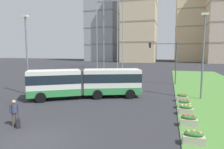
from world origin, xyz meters
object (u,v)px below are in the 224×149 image
object	(u,v)px
flower_planter_3	(184,104)
apartment_tower_westcentre	(140,14)
flower_planter_0	(194,137)
streetlight_left	(27,52)
articulated_bus	(86,82)
apartment_tower_centre	(192,20)
flower_planter_4	(182,97)
apartment_tower_west	(103,14)
rolling_suitcase	(18,123)
pedestrian_crossing	(14,111)
streetlight_median	(203,53)
traffic_light_far_right	(167,56)
flower_planter_2	(186,109)
flower_planter_1	(189,120)

from	to	relation	value
flower_planter_3	apartment_tower_westcentre	bearing A→B (deg)	101.20
flower_planter_0	streetlight_left	size ratio (longest dim) A/B	0.12
articulated_bus	apartment_tower_centre	xyz separation A→B (m)	(19.65, 98.28, 20.53)
flower_planter_0	flower_planter_4	size ratio (longest dim) A/B	1.00
apartment_tower_west	flower_planter_3	bearing A→B (deg)	-67.02
rolling_suitcase	flower_planter_3	xyz separation A→B (m)	(10.55, 7.59, 0.11)
pedestrian_crossing	flower_planter_0	bearing A→B (deg)	1.83
streetlight_median	apartment_tower_westcentre	xyz separation A→B (m)	(-18.23, 78.49, 18.82)
flower_planter_3	traffic_light_far_right	distance (m)	13.65
flower_planter_3	apartment_tower_west	size ratio (longest dim) A/B	0.02
traffic_light_far_right	streetlight_median	size ratio (longest dim) A/B	0.73
apartment_tower_centre	articulated_bus	bearing A→B (deg)	-101.31
flower_planter_0	apartment_tower_west	world-z (taller)	apartment_tower_west
flower_planter_4	apartment_tower_westcentre	size ratio (longest dim) A/B	0.02
flower_planter_0	traffic_light_far_right	xyz separation A→B (m)	(-1.74, 20.00, 3.91)
flower_planter_2	apartment_tower_centre	distance (m)	104.32
articulated_bus	flower_planter_4	distance (m)	9.95
traffic_light_far_right	streetlight_left	world-z (taller)	streetlight_left
rolling_suitcase	flower_planter_3	world-z (taller)	rolling_suitcase
pedestrian_crossing	flower_planter_1	size ratio (longest dim) A/B	1.58
apartment_tower_west	pedestrian_crossing	bearing A→B (deg)	-74.40
apartment_tower_centre	streetlight_median	bearing A→B (deg)	-94.74
flower_planter_0	apartment_tower_west	bearing A→B (deg)	111.47
pedestrian_crossing	flower_planter_4	xyz separation A→B (m)	(11.00, 9.93, -0.58)
flower_planter_4	flower_planter_0	bearing A→B (deg)	-90.00
rolling_suitcase	flower_planter_2	world-z (taller)	rolling_suitcase
traffic_light_far_right	streetlight_left	xyz separation A→B (m)	(-15.02, -11.95, 0.55)
flower_planter_2	streetlight_left	xyz separation A→B (m)	(-16.76, 2.80, 4.46)
flower_planter_4	streetlight_median	xyz separation A→B (m)	(1.90, 1.49, 4.36)
articulated_bus	apartment_tower_west	size ratio (longest dim) A/B	0.22
flower_planter_0	streetlight_median	size ratio (longest dim) A/B	0.13
flower_planter_1	rolling_suitcase	bearing A→B (deg)	-162.75
flower_planter_2	streetlight_left	size ratio (longest dim) A/B	0.12
flower_planter_3	streetlight_median	world-z (taller)	streetlight_median
traffic_light_far_right	streetlight_left	distance (m)	19.20
articulated_bus	flower_planter_4	size ratio (longest dim) A/B	10.54
rolling_suitcase	flower_planter_1	size ratio (longest dim) A/B	0.88
apartment_tower_westcentre	streetlight_left	bearing A→B (deg)	-90.30
traffic_light_far_right	apartment_tower_centre	xyz separation A→B (m)	(11.58, 86.80, 17.84)
flower_planter_2	apartment_tower_westcentre	distance (m)	88.94
apartment_tower_centre	flower_planter_1	bearing A→B (deg)	-95.40
flower_planter_3	apartment_tower_centre	xyz separation A→B (m)	(9.84, 99.77, 21.75)
rolling_suitcase	apartment_tower_westcentre	bearing A→B (deg)	93.67
streetlight_left	apartment_tower_centre	size ratio (longest dim) A/B	0.20
traffic_light_far_right	streetlight_median	bearing A→B (deg)	-67.81
flower_planter_0	apartment_tower_west	distance (m)	107.73
articulated_bus	apartment_tower_west	distance (m)	96.45
streetlight_median	streetlight_left	bearing A→B (deg)	-170.82
flower_planter_4	apartment_tower_west	distance (m)	99.16
flower_planter_0	apartment_tower_centre	bearing A→B (deg)	84.74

